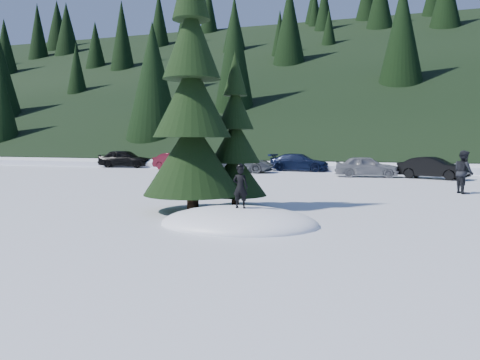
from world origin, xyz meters
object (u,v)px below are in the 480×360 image
(adult_0, at_px, (464,172))
(car_1, at_px, (177,161))
(car_5, at_px, (433,168))
(car_0, at_px, (125,159))
(spruce_tall, at_px, (192,109))
(child_skier, at_px, (240,187))
(spruce_short, at_px, (235,147))
(car_3, at_px, (299,162))
(car_4, at_px, (366,166))
(car_2, at_px, (242,163))

(adult_0, bearing_deg, car_1, 41.00)
(car_1, relative_size, car_5, 1.00)
(car_0, relative_size, car_1, 1.11)
(spruce_tall, distance_m, car_0, 25.62)
(child_skier, relative_size, car_1, 0.29)
(spruce_tall, height_order, spruce_short, spruce_tall)
(child_skier, height_order, car_5, child_skier)
(car_0, distance_m, car_1, 5.79)
(spruce_short, xyz_separation_m, child_skier, (1.28, -3.35, -1.05))
(child_skier, bearing_deg, car_5, -111.13)
(car_0, relative_size, car_3, 0.99)
(spruce_tall, height_order, car_4, spruce_tall)
(car_5, bearing_deg, car_4, 108.90)
(spruce_short, xyz_separation_m, car_1, (-10.72, 17.42, -1.45))
(car_2, xyz_separation_m, car_5, (12.56, -1.71, 0.02))
(car_3, relative_size, car_5, 1.13)
(child_skier, relative_size, adult_0, 0.61)
(spruce_tall, xyz_separation_m, car_3, (-0.42, 20.45, -2.67))
(car_1, bearing_deg, adult_0, -102.59)
(adult_0, height_order, car_1, adult_0)
(car_0, height_order, car_4, car_0)
(car_3, relative_size, car_4, 1.14)
(car_4, xyz_separation_m, car_5, (3.85, -0.24, -0.01))
(car_1, bearing_deg, spruce_short, -131.92)
(spruce_short, relative_size, car_0, 1.22)
(child_skier, bearing_deg, spruce_short, -71.15)
(child_skier, height_order, car_1, child_skier)
(car_2, bearing_deg, spruce_tall, -168.51)
(spruce_short, relative_size, car_3, 1.20)
(car_0, distance_m, car_3, 14.86)
(child_skier, bearing_deg, car_3, -85.24)
(spruce_short, distance_m, car_4, 15.44)
(adult_0, xyz_separation_m, car_1, (-18.87, 10.49, -0.29))
(car_2, xyz_separation_m, car_3, (3.64, 2.65, 0.01))
(car_1, distance_m, car_3, 9.43)
(car_2, distance_m, car_4, 8.82)
(child_skier, xyz_separation_m, car_3, (-2.71, 22.40, -0.40))
(spruce_short, height_order, car_5, spruce_short)
(spruce_short, distance_m, car_0, 25.06)
(car_4, bearing_deg, car_0, 72.55)
(adult_0, relative_size, car_2, 0.41)
(spruce_short, height_order, car_1, spruce_short)
(child_skier, xyz_separation_m, car_1, (-12.00, 20.77, -0.40))
(car_0, xyz_separation_m, car_2, (11.22, -2.60, -0.11))
(car_0, distance_m, car_2, 11.52)
(adult_0, bearing_deg, car_4, 9.52)
(child_skier, xyz_separation_m, car_0, (-17.57, 22.34, -0.30))
(spruce_short, relative_size, adult_0, 2.85)
(child_skier, distance_m, car_3, 22.56)
(spruce_tall, relative_size, car_5, 2.17)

